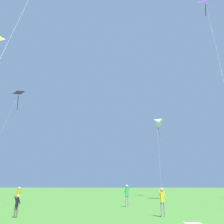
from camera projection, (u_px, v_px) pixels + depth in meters
The scene contains 7 objects.
kite_purple_streamer at pixel (206, 6), 28.86m from camera, with size 4.81×9.82×26.42m.
kite_black_large at pixel (18, 98), 41.14m from camera, with size 3.19×5.19×19.50m.
kite_white_distant at pixel (157, 121), 39.61m from camera, with size 2.62×5.62×14.06m.
person_child_small at pixel (17, 204), 12.32m from camera, with size 0.39×0.17×1.22m.
person_near_tree at pixel (162, 199), 12.71m from camera, with size 0.51×0.22×1.59m.
person_with_spool at pixel (18, 196), 16.44m from camera, with size 0.49×0.34×1.62m.
person_in_red_shirt at pixel (127, 193), 18.69m from camera, with size 0.58×0.25×1.79m.
Camera 1 is at (-1.03, -4.07, 1.71)m, focal length 34.54 mm.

